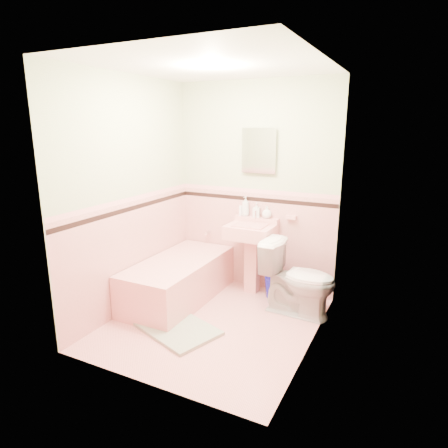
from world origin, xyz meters
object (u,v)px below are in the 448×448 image
at_px(bathtub, 179,281).
at_px(sink, 250,260).
at_px(bucket, 275,287).
at_px(shoe, 163,321).
at_px(soap_bottle_left, 245,206).
at_px(soap_bottle_right, 267,212).
at_px(soap_bottle_mid, 256,210).
at_px(medicine_cabinet, 259,151).
at_px(toilet, 298,279).

distance_m(bathtub, sink, 0.89).
xyz_separation_m(sink, bucket, (0.31, 0.02, -0.30)).
bearing_deg(shoe, soap_bottle_left, 54.48).
relative_size(soap_bottle_right, shoe, 1.04).
bearing_deg(soap_bottle_mid, soap_bottle_left, 180.00).
xyz_separation_m(bathtub, bucket, (0.99, 0.55, -0.10)).
relative_size(medicine_cabinet, soap_bottle_left, 1.89).
distance_m(bathtub, toilet, 1.38).
relative_size(soap_bottle_right, toilet, 0.18).
xyz_separation_m(soap_bottle_left, toilet, (0.81, -0.44, -0.63)).
height_order(soap_bottle_left, toilet, soap_bottle_left).
distance_m(soap_bottle_right, shoe, 1.73).
xyz_separation_m(bathtub, soap_bottle_mid, (0.67, 0.71, 0.77)).
bearing_deg(bathtub, bucket, 28.84).
bearing_deg(soap_bottle_mid, shoe, -109.06).
bearing_deg(bucket, soap_bottle_right, 139.01).
bearing_deg(soap_bottle_right, medicine_cabinet, 166.70).
bearing_deg(bucket, toilet, -38.39).
relative_size(soap_bottle_left, bucket, 0.97).
xyz_separation_m(soap_bottle_mid, soap_bottle_right, (0.13, 0.00, -0.01)).
bearing_deg(toilet, soap_bottle_left, 64.95).
relative_size(medicine_cabinet, soap_bottle_mid, 2.64).
distance_m(bathtub, bucket, 1.14).
height_order(sink, soap_bottle_left, soap_bottle_left).
bearing_deg(bucket, sink, -176.83).
bearing_deg(bathtub, soap_bottle_mid, 46.52).
height_order(bathtub, soap_bottle_left, soap_bottle_left).
height_order(bucket, shoe, bucket).
height_order(soap_bottle_mid, bucket, soap_bottle_mid).
relative_size(soap_bottle_mid, soap_bottle_right, 1.18).
bearing_deg(soap_bottle_left, soap_bottle_mid, 0.00).
height_order(medicine_cabinet, toilet, medicine_cabinet).
bearing_deg(medicine_cabinet, shoe, -108.92).
bearing_deg(bucket, soap_bottle_left, 160.69).
bearing_deg(sink, soap_bottle_mid, 92.11).
xyz_separation_m(medicine_cabinet, shoe, (-0.47, -1.37, -1.64)).
xyz_separation_m(soap_bottle_left, bucket, (0.46, -0.16, -0.91)).
height_order(bathtub, toilet, toilet).
bearing_deg(shoe, toilet, 16.27).
distance_m(soap_bottle_mid, toilet, 1.00).
height_order(bathtub, medicine_cabinet, medicine_cabinet).
distance_m(sink, shoe, 1.30).
bearing_deg(soap_bottle_left, toilet, -28.38).
relative_size(toilet, shoe, 5.69).
distance_m(soap_bottle_left, bucket, 1.03).
relative_size(soap_bottle_left, shoe, 1.72).
relative_size(sink, soap_bottle_right, 5.85).
height_order(medicine_cabinet, bucket, medicine_cabinet).
relative_size(bucket, shoe, 1.77).
xyz_separation_m(medicine_cabinet, soap_bottle_right, (0.13, -0.03, -0.71)).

